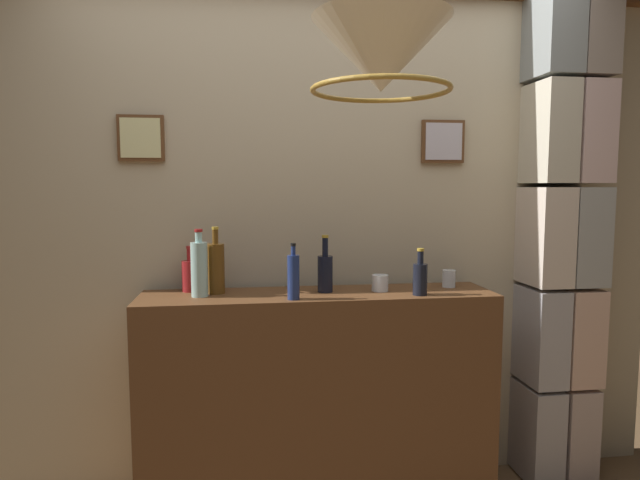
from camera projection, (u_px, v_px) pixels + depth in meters
panelled_rear_partition at (312, 215)px, 2.70m from camera, size 3.66×0.15×2.59m
stone_pillar at (559, 232)px, 2.73m from camera, size 0.37×0.34×2.52m
bar_shelf_unit at (319, 401)px, 2.53m from camera, size 1.62×0.37×1.03m
liquor_bottle_tequila at (199, 268)px, 2.39m from camera, size 0.07×0.07×0.30m
liquor_bottle_mezcal at (216, 267)px, 2.46m from camera, size 0.08×0.08×0.31m
liquor_bottle_vodka at (293, 276)px, 2.33m from camera, size 0.05×0.05×0.25m
liquor_bottle_brandy at (325, 272)px, 2.49m from camera, size 0.07×0.07×0.27m
liquor_bottle_scotch at (190, 275)px, 2.51m from camera, size 0.08×0.08×0.21m
liquor_bottle_vermouth at (420, 277)px, 2.42m from camera, size 0.06×0.06×0.21m
glass_tumbler_rocks at (449, 279)px, 2.62m from camera, size 0.06×0.06×0.08m
glass_tumbler_highball at (380, 283)px, 2.52m from camera, size 0.08×0.08×0.08m
pendant_lamp at (381, 57)px, 1.62m from camera, size 0.43×0.43×0.66m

